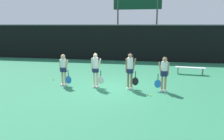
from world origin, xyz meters
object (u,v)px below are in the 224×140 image
at_px(scoreboard, 137,8).
at_px(bench_courtside, 190,68).
at_px(tennis_ball_0, 150,95).
at_px(tennis_ball_1, 127,82).
at_px(player_0, 64,67).
at_px(tennis_ball_3, 135,84).
at_px(player_2, 130,68).
at_px(player_3, 164,71).
at_px(tennis_ball_4, 131,81).
at_px(player_1, 96,68).
at_px(tennis_ball_2, 53,80).

xyz_separation_m(scoreboard, bench_courtside, (3.75, -6.18, -4.06)).
relative_size(tennis_ball_0, tennis_ball_1, 1.05).
xyz_separation_m(player_0, tennis_ball_3, (3.53, 0.82, -0.90)).
xyz_separation_m(bench_courtside, player_2, (-3.40, -3.81, 0.63)).
bearing_deg(player_3, bench_courtside, 67.61).
height_order(player_0, tennis_ball_1, player_0).
height_order(bench_courtside, tennis_ball_3, bench_courtside).
height_order(player_3, tennis_ball_4, player_3).
relative_size(player_1, tennis_ball_1, 25.20).
bearing_deg(player_3, tennis_ball_2, 172.78).
relative_size(player_1, tennis_ball_0, 23.95).
height_order(scoreboard, tennis_ball_3, scoreboard).
xyz_separation_m(scoreboard, player_2, (0.36, -10.00, -3.43)).
distance_m(player_1, tennis_ball_1, 2.10).
height_order(player_1, tennis_ball_0, player_1).
xyz_separation_m(player_0, player_1, (1.67, -0.04, 0.04)).
relative_size(player_2, tennis_ball_4, 25.86).
bearing_deg(tennis_ball_4, player_1, -137.89).
xyz_separation_m(tennis_ball_2, tennis_ball_4, (4.28, 0.47, -0.00)).
bearing_deg(player_3, tennis_ball_0, -123.02).
distance_m(player_2, tennis_ball_3, 1.32).
height_order(player_0, player_1, player_1).
bearing_deg(tennis_ball_1, tennis_ball_0, -59.83).
bearing_deg(scoreboard, tennis_ball_4, -88.25).
relative_size(player_1, player_2, 0.97).
relative_size(scoreboard, player_3, 3.42).
bearing_deg(tennis_ball_1, tennis_ball_2, -176.64).
xyz_separation_m(player_0, player_2, (3.35, -0.04, 0.07)).
bearing_deg(player_1, tennis_ball_2, 155.44).
distance_m(bench_courtside, tennis_ball_4, 4.24).
distance_m(scoreboard, tennis_ball_0, 11.83).
height_order(tennis_ball_0, tennis_ball_3, same).
distance_m(player_0, player_2, 3.35).
distance_m(bench_courtside, player_2, 5.14).
relative_size(player_0, tennis_ball_2, 22.39).
xyz_separation_m(player_2, tennis_ball_3, (0.18, 0.86, -0.98)).
bearing_deg(player_0, tennis_ball_0, -2.20).
relative_size(bench_courtside, tennis_ball_3, 25.30).
relative_size(player_0, player_1, 0.95).
xyz_separation_m(player_0, tennis_ball_2, (-1.02, 0.92, -0.90)).
xyz_separation_m(scoreboard, tennis_ball_1, (0.11, -8.80, -4.41)).
bearing_deg(tennis_ball_2, bench_courtside, 20.16).
distance_m(tennis_ball_1, tennis_ball_4, 0.27).
xyz_separation_m(player_2, tennis_ball_4, (-0.09, 1.43, -0.98)).
distance_m(scoreboard, tennis_ball_1, 9.84).
distance_m(tennis_ball_0, tennis_ball_1, 2.43).
distance_m(scoreboard, player_1, 10.67).
bearing_deg(player_3, tennis_ball_1, 147.21).
distance_m(tennis_ball_0, tennis_ball_4, 2.56).
relative_size(tennis_ball_0, tennis_ball_4, 1.05).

